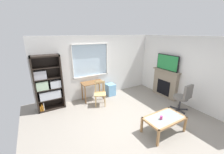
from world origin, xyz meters
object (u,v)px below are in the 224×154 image
at_px(wooden_chair, 100,93).
at_px(office_chair, 183,96).
at_px(desk_under_window, 92,85).
at_px(plastic_drawer_unit, 110,89).
at_px(fireplace, 165,83).
at_px(sippy_cup, 161,118).
at_px(tv, 167,62).
at_px(coffee_table, 164,119).
at_px(bookshelf, 48,85).

bearing_deg(wooden_chair, office_chair, -39.24).
relative_size(desk_under_window, plastic_drawer_unit, 1.71).
bearing_deg(fireplace, sippy_cup, -141.87).
distance_m(desk_under_window, tv, 3.14).
distance_m(wooden_chair, sippy_cup, 2.37).
distance_m(desk_under_window, plastic_drawer_unit, 0.92).
distance_m(fireplace, coffee_table, 2.45).
height_order(fireplace, office_chair, fireplace).
bearing_deg(desk_under_window, coffee_table, -71.64).
relative_size(tv, office_chair, 1.00).
distance_m(office_chair, coffee_table, 1.49).
bearing_deg(plastic_drawer_unit, office_chair, -58.12).
height_order(tv, sippy_cup, tv).
bearing_deg(office_chair, desk_under_window, 134.77).
bearing_deg(office_chair, tv, 69.26).
bearing_deg(fireplace, bookshelf, 163.21).
xyz_separation_m(plastic_drawer_unit, office_chair, (1.50, -2.40, 0.31)).
height_order(wooden_chair, sippy_cup, wooden_chair).
relative_size(bookshelf, tv, 1.93).
height_order(wooden_chair, fireplace, fireplace).
xyz_separation_m(desk_under_window, tv, (2.77, -1.21, 0.85)).
bearing_deg(wooden_chair, fireplace, -14.35).
xyz_separation_m(bookshelf, coffee_table, (2.50, -2.89, -0.50)).
distance_m(plastic_drawer_unit, coffee_table, 2.83).
bearing_deg(coffee_table, wooden_chair, 110.30).
bearing_deg(desk_under_window, tv, -23.57).
xyz_separation_m(fireplace, coffee_table, (-1.87, -1.57, -0.19)).
bearing_deg(sippy_cup, coffee_table, 3.59).
distance_m(wooden_chair, plastic_drawer_unit, 0.97).
relative_size(tv, coffee_table, 0.91).
relative_size(bookshelf, office_chair, 1.92).
distance_m(bookshelf, office_chair, 4.64).
xyz_separation_m(bookshelf, wooden_chair, (1.67, -0.63, -0.43)).
bearing_deg(fireplace, office_chair, -111.53).
xyz_separation_m(fireplace, tv, (-0.02, 0.00, 0.89)).
bearing_deg(wooden_chair, sippy_cup, -72.97).
height_order(wooden_chair, coffee_table, wooden_chair).
bearing_deg(coffee_table, tv, 40.28).
xyz_separation_m(desk_under_window, fireplace, (2.79, -1.21, -0.04)).
bearing_deg(sippy_cup, office_chair, 15.44).
height_order(fireplace, coffee_table, fireplace).
distance_m(plastic_drawer_unit, sippy_cup, 2.85).
bearing_deg(coffee_table, bookshelf, 130.95).
bearing_deg(bookshelf, tv, -16.86).
xyz_separation_m(wooden_chair, sippy_cup, (0.69, -2.27, 0.03)).
relative_size(fireplace, office_chair, 1.22).
relative_size(wooden_chair, sippy_cup, 10.00).
bearing_deg(plastic_drawer_unit, bookshelf, 178.56).
bearing_deg(tv, bookshelf, 163.14).
bearing_deg(wooden_chair, tv, -14.44).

